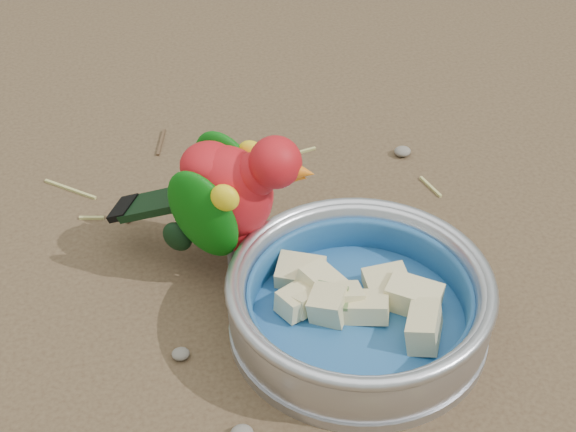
{
  "coord_description": "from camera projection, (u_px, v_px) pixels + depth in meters",
  "views": [
    {
      "loc": [
        -0.19,
        -0.45,
        0.58
      ],
      "look_at": [
        -0.06,
        0.15,
        0.08
      ],
      "focal_mm": 55.0,
      "sensor_mm": 36.0,
      "label": 1
    }
  ],
  "objects": [
    {
      "name": "ground_debris",
      "position": [
        341.0,
        391.0,
        0.74
      ],
      "size": [
        0.9,
        0.8,
        0.01
      ],
      "primitive_type": null,
      "color": "tan",
      "rests_on": "ground"
    },
    {
      "name": "lory_parrot",
      "position": [
        229.0,
        204.0,
        0.82
      ],
      "size": [
        0.2,
        0.17,
        0.15
      ],
      "primitive_type": null,
      "rotation": [
        0.0,
        0.0,
        -2.07
      ],
      "color": "#AF1117",
      "rests_on": "ground"
    },
    {
      "name": "ground",
      "position": [
        401.0,
        394.0,
        0.74
      ],
      "size": [
        60.0,
        60.0,
        0.0
      ],
      "primitive_type": "plane",
      "color": "#4E3B28"
    },
    {
      "name": "fruit_wedges",
      "position": [
        359.0,
        304.0,
        0.78
      ],
      "size": [
        0.14,
        0.14,
        0.03
      ],
      "primitive_type": null,
      "color": "beige",
      "rests_on": "food_bowl"
    },
    {
      "name": "food_bowl",
      "position": [
        358.0,
        323.0,
        0.79
      ],
      "size": [
        0.23,
        0.23,
        0.02
      ],
      "primitive_type": "cylinder",
      "color": "#B2B2BA",
      "rests_on": "ground"
    },
    {
      "name": "bowl_wall",
      "position": [
        360.0,
        299.0,
        0.77
      ],
      "size": [
        0.23,
        0.23,
        0.04
      ],
      "primitive_type": null,
      "color": "#B2B2BA",
      "rests_on": "food_bowl"
    }
  ]
}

